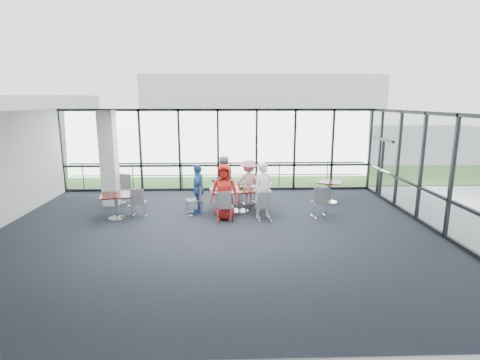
{
  "coord_description": "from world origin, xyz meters",
  "views": [
    {
      "loc": [
        0.34,
        -9.52,
        3.48
      ],
      "look_at": [
        0.74,
        1.73,
        1.1
      ],
      "focal_mm": 28.0,
      "sensor_mm": 36.0,
      "label": 1
    }
  ],
  "objects_px": {
    "main_table": "(240,193)",
    "chair_spare_la": "(139,203)",
    "chair_main_fl": "(222,192)",
    "chair_spare_lb": "(126,190)",
    "chair_main_end": "(193,200)",
    "side_table_right": "(330,185)",
    "structural_column": "(109,158)",
    "diner_near_right": "(264,190)",
    "diner_far_right": "(249,182)",
    "chair_main_nl": "(225,206)",
    "side_table_left": "(116,198)",
    "diner_near_left": "(224,192)",
    "chair_main_fr": "(250,190)",
    "diner_far_left": "(223,182)",
    "chair_spare_r": "(320,202)",
    "chair_main_nr": "(264,206)",
    "diner_end": "(198,189)"
  },
  "relations": [
    {
      "from": "diner_far_right",
      "to": "chair_spare_lb",
      "type": "distance_m",
      "value": 4.19
    },
    {
      "from": "chair_main_nr",
      "to": "chair_spare_lb",
      "type": "bearing_deg",
      "value": 153.83
    },
    {
      "from": "main_table",
      "to": "chair_spare_la",
      "type": "height_order",
      "value": "chair_spare_la"
    },
    {
      "from": "side_table_right",
      "to": "chair_main_end",
      "type": "distance_m",
      "value": 4.78
    },
    {
      "from": "diner_near_right",
      "to": "diner_end",
      "type": "bearing_deg",
      "value": 144.52
    },
    {
      "from": "diner_near_right",
      "to": "chair_main_nr",
      "type": "height_order",
      "value": "diner_near_right"
    },
    {
      "from": "chair_main_nl",
      "to": "side_table_left",
      "type": "bearing_deg",
      "value": 163.34
    },
    {
      "from": "side_table_left",
      "to": "chair_main_fl",
      "type": "relative_size",
      "value": 1.14
    },
    {
      "from": "chair_main_end",
      "to": "side_table_left",
      "type": "bearing_deg",
      "value": -98.85
    },
    {
      "from": "diner_near_right",
      "to": "diner_far_right",
      "type": "height_order",
      "value": "diner_near_right"
    },
    {
      "from": "chair_main_fl",
      "to": "chair_main_end",
      "type": "bearing_deg",
      "value": 48.26
    },
    {
      "from": "side_table_left",
      "to": "diner_far_right",
      "type": "distance_m",
      "value": 4.29
    },
    {
      "from": "main_table",
      "to": "diner_near_right",
      "type": "xyz_separation_m",
      "value": [
        0.7,
        -0.68,
        0.24
      ]
    },
    {
      "from": "diner_far_right",
      "to": "chair_main_end",
      "type": "relative_size",
      "value": 1.75
    },
    {
      "from": "main_table",
      "to": "diner_far_right",
      "type": "distance_m",
      "value": 0.89
    },
    {
      "from": "chair_main_fl",
      "to": "diner_end",
      "type": "bearing_deg",
      "value": 51.84
    },
    {
      "from": "diner_far_right",
      "to": "chair_main_end",
      "type": "bearing_deg",
      "value": 36.25
    },
    {
      "from": "diner_far_left",
      "to": "structural_column",
      "type": "bearing_deg",
      "value": -23.82
    },
    {
      "from": "side_table_left",
      "to": "side_table_right",
      "type": "xyz_separation_m",
      "value": [
        6.88,
        1.61,
        -0.02
      ]
    },
    {
      "from": "side_table_left",
      "to": "diner_far_left",
      "type": "distance_m",
      "value": 3.42
    },
    {
      "from": "side_table_right",
      "to": "chair_main_fl",
      "type": "distance_m",
      "value": 3.75
    },
    {
      "from": "structural_column",
      "to": "chair_main_nr",
      "type": "xyz_separation_m",
      "value": [
        5.05,
        -1.86,
        -1.16
      ]
    },
    {
      "from": "diner_end",
      "to": "chair_main_nl",
      "type": "relative_size",
      "value": 1.71
    },
    {
      "from": "main_table",
      "to": "chair_main_nl",
      "type": "height_order",
      "value": "chair_main_nl"
    },
    {
      "from": "side_table_left",
      "to": "chair_main_end",
      "type": "bearing_deg",
      "value": 9.67
    },
    {
      "from": "chair_main_fl",
      "to": "chair_spare_lb",
      "type": "relative_size",
      "value": 0.9
    },
    {
      "from": "chair_main_nl",
      "to": "diner_far_left",
      "type": "bearing_deg",
      "value": 82.74
    },
    {
      "from": "diner_end",
      "to": "chair_main_fr",
      "type": "bearing_deg",
      "value": 127.79
    },
    {
      "from": "structural_column",
      "to": "diner_near_right",
      "type": "height_order",
      "value": "structural_column"
    },
    {
      "from": "chair_main_nl",
      "to": "chair_spare_r",
      "type": "xyz_separation_m",
      "value": [
        2.89,
        0.32,
        0.01
      ]
    },
    {
      "from": "diner_near_left",
      "to": "chair_main_fr",
      "type": "distance_m",
      "value": 1.92
    },
    {
      "from": "chair_main_nr",
      "to": "chair_spare_r",
      "type": "distance_m",
      "value": 1.74
    },
    {
      "from": "side_table_right",
      "to": "diner_far_right",
      "type": "distance_m",
      "value": 2.84
    },
    {
      "from": "chair_main_end",
      "to": "chair_spare_r",
      "type": "relative_size",
      "value": 0.94
    },
    {
      "from": "diner_far_right",
      "to": "chair_spare_lb",
      "type": "xyz_separation_m",
      "value": [
        -4.18,
        0.15,
        -0.28
      ]
    },
    {
      "from": "chair_main_end",
      "to": "chair_spare_lb",
      "type": "height_order",
      "value": "chair_spare_lb"
    },
    {
      "from": "chair_main_nr",
      "to": "diner_far_left",
      "type": "bearing_deg",
      "value": 124.61
    },
    {
      "from": "chair_main_fl",
      "to": "chair_spare_lb",
      "type": "bearing_deg",
      "value": -4.02
    },
    {
      "from": "diner_far_left",
      "to": "chair_main_fl",
      "type": "xyz_separation_m",
      "value": [
        -0.04,
        0.15,
        -0.4
      ]
    },
    {
      "from": "structural_column",
      "to": "chair_spare_la",
      "type": "relative_size",
      "value": 3.61
    },
    {
      "from": "structural_column",
      "to": "chair_main_fr",
      "type": "height_order",
      "value": "structural_column"
    },
    {
      "from": "diner_far_right",
      "to": "main_table",
      "type": "bearing_deg",
      "value": 73.52
    },
    {
      "from": "structural_column",
      "to": "chair_main_fl",
      "type": "height_order",
      "value": "structural_column"
    },
    {
      "from": "chair_main_nr",
      "to": "chair_spare_r",
      "type": "xyz_separation_m",
      "value": [
        1.72,
        0.23,
        0.04
      ]
    },
    {
      "from": "main_table",
      "to": "chair_main_nl",
      "type": "relative_size",
      "value": 2.11
    },
    {
      "from": "side_table_right",
      "to": "chair_spare_lb",
      "type": "height_order",
      "value": "chair_spare_lb"
    },
    {
      "from": "diner_near_right",
      "to": "diner_far_left",
      "type": "relative_size",
      "value": 1.01
    },
    {
      "from": "diner_near_right",
      "to": "side_table_left",
      "type": "bearing_deg",
      "value": 158.24
    },
    {
      "from": "diner_end",
      "to": "chair_main_end",
      "type": "xyz_separation_m",
      "value": [
        -0.15,
        -0.06,
        -0.34
      ]
    },
    {
      "from": "side_table_right",
      "to": "chair_main_end",
      "type": "xyz_separation_m",
      "value": [
        -4.62,
        -1.22,
        -0.17
      ]
    }
  ]
}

